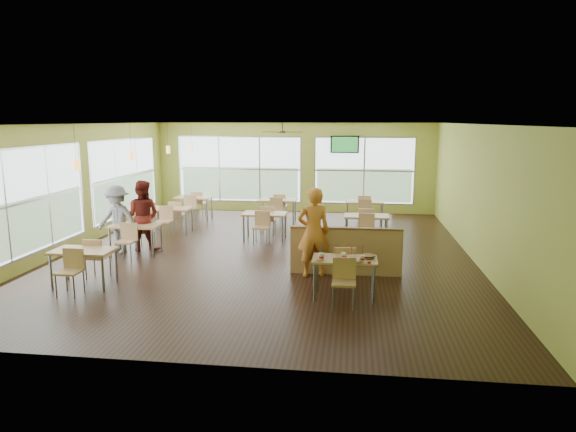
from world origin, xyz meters
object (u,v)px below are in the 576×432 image
object	(u,v)px
man_plaid	(313,232)
food_basket	(368,256)
half_wall_divider	(346,251)
main_table	(345,265)

from	to	relation	value
man_plaid	food_basket	xyz separation A→B (m)	(1.12, -1.17, -0.18)
half_wall_divider	man_plaid	world-z (taller)	man_plaid
half_wall_divider	food_basket	xyz separation A→B (m)	(0.44, -1.37, 0.26)
main_table	food_basket	distance (m)	0.47
main_table	food_basket	size ratio (longest dim) A/B	5.70
man_plaid	main_table	bearing A→B (deg)	104.72
half_wall_divider	man_plaid	distance (m)	0.84
half_wall_divider	food_basket	size ratio (longest dim) A/B	9.00
main_table	half_wall_divider	size ratio (longest dim) A/B	0.63
half_wall_divider	main_table	bearing A→B (deg)	-90.00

